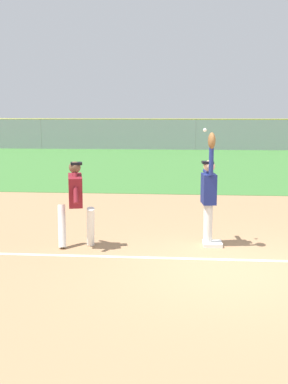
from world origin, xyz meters
TOP-DOWN VIEW (x-y plane):
  - ground_plane at (0.00, 0.00)m, footprint 76.57×76.57m
  - outfield_grass at (0.00, 16.48)m, footprint 44.97×18.45m
  - chalk_foul_line at (-4.24, 0.50)m, footprint 12.00×0.16m
  - first_base at (-0.24, 1.40)m, footprint 0.39×0.39m
  - fielder at (-0.33, 1.47)m, footprint 0.31×0.90m
  - runner at (-2.94, 1.06)m, footprint 0.84×0.84m
  - baseball at (-0.43, 1.68)m, footprint 0.07×0.07m
  - outfield_fence at (0.00, 25.70)m, footprint 45.05×0.08m
  - parked_car_blue at (-3.35, 28.26)m, footprint 4.41×2.14m
  - parked_car_white at (1.37, 28.62)m, footprint 4.59×2.50m
  - parked_car_green at (5.71, 28.40)m, footprint 4.48×2.27m

SIDE VIEW (x-z plane):
  - ground_plane at x=0.00m, z-range 0.00..0.00m
  - chalk_foul_line at x=-4.24m, z-range 0.00..0.01m
  - outfield_grass at x=0.00m, z-range 0.00..0.01m
  - first_base at x=-0.24m, z-range 0.00..0.08m
  - parked_car_blue at x=-3.35m, z-range 0.05..1.30m
  - parked_car_white at x=1.37m, z-range 0.05..1.30m
  - parked_car_green at x=5.71m, z-range 0.05..1.30m
  - runner at x=-2.94m, z-range 0.14..1.86m
  - outfield_fence at x=0.00m, z-range 0.00..2.20m
  - fielder at x=-0.33m, z-range -0.02..2.26m
  - baseball at x=-0.43m, z-range 2.27..2.35m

